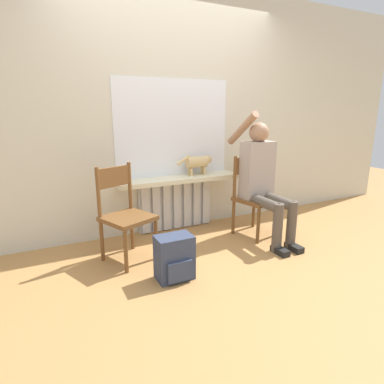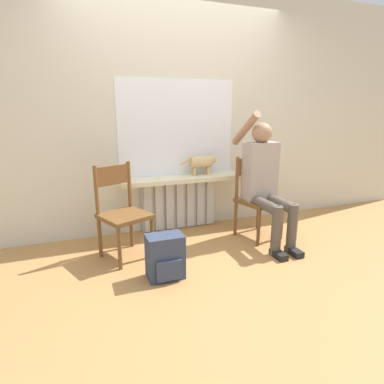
% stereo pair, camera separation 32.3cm
% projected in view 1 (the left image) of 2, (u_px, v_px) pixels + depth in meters
% --- Properties ---
extents(ground_plane, '(12.00, 12.00, 0.00)m').
position_uv_depth(ground_plane, '(227.00, 269.00, 2.86)').
color(ground_plane, '#B27F47').
extents(wall_with_window, '(7.00, 0.06, 2.70)m').
position_uv_depth(wall_with_window, '(172.00, 112.00, 3.59)').
color(wall_with_window, beige).
rests_on(wall_with_window, ground_plane).
extents(radiator, '(0.90, 0.08, 0.59)m').
position_uv_depth(radiator, '(176.00, 204.00, 3.79)').
color(radiator, silver).
rests_on(radiator, ground_plane).
extents(windowsill, '(1.41, 0.29, 0.05)m').
position_uv_depth(windowsill, '(179.00, 179.00, 3.62)').
color(windowsill, beige).
rests_on(windowsill, radiator).
extents(window_glass, '(1.35, 0.01, 1.07)m').
position_uv_depth(window_glass, '(173.00, 128.00, 3.60)').
color(window_glass, white).
rests_on(window_glass, windowsill).
extents(chair_left, '(0.53, 0.53, 0.89)m').
position_uv_depth(chair_left, '(125.00, 213.00, 2.96)').
color(chair_left, brown).
rests_on(chair_left, ground_plane).
extents(chair_right, '(0.49, 0.49, 0.89)m').
position_uv_depth(chair_right, '(254.00, 195.00, 3.58)').
color(chair_right, brown).
rests_on(chair_right, ground_plane).
extents(person, '(0.36, 1.03, 1.37)m').
position_uv_depth(person, '(263.00, 177.00, 3.42)').
color(person, brown).
rests_on(person, ground_plane).
extents(cat, '(0.45, 0.13, 0.24)m').
position_uv_depth(cat, '(198.00, 162.00, 3.72)').
color(cat, '#DBB77A').
rests_on(cat, windowsill).
extents(backpack, '(0.30, 0.23, 0.38)m').
position_uv_depth(backpack, '(175.00, 258.00, 2.66)').
color(backpack, '#333D56').
rests_on(backpack, ground_plane).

